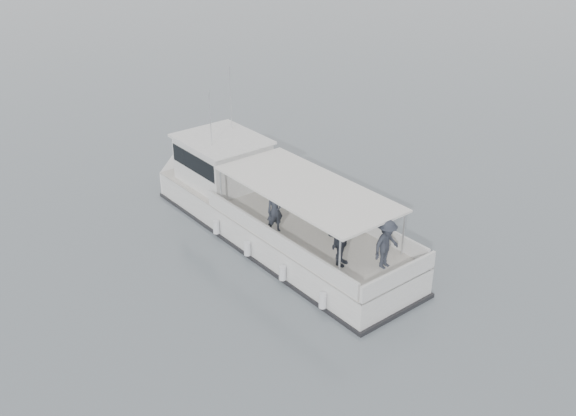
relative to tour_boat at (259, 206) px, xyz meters
The scene contains 2 objects.
ground 5.17m from the tour_boat, 45.57° to the right, with size 1400.00×1400.00×0.00m, color slate.
tour_boat is the anchor object (origin of this frame).
Camera 1 is at (11.70, -14.25, 12.96)m, focal length 40.00 mm.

